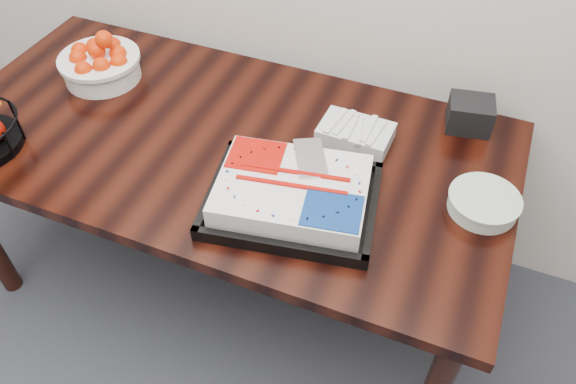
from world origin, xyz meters
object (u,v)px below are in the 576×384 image
at_px(cake_tray, 292,194).
at_px(tangerine_bowl, 99,59).
at_px(table, 223,159).
at_px(plate_stack, 483,203).
at_px(napkin_box, 470,114).

distance_m(cake_tray, tangerine_bowl, 0.90).
xyz_separation_m(table, plate_stack, (0.80, 0.01, 0.11)).
bearing_deg(napkin_box, plate_stack, -73.77).
distance_m(table, tangerine_bowl, 0.57).
distance_m(tangerine_bowl, plate_stack, 1.33).
height_order(cake_tray, tangerine_bowl, tangerine_bowl).
relative_size(cake_tray, napkin_box, 3.81).
xyz_separation_m(table, napkin_box, (0.70, 0.35, 0.13)).
bearing_deg(plate_stack, table, -179.59).
bearing_deg(tangerine_bowl, plate_stack, -5.60).
height_order(cake_tray, napkin_box, napkin_box).
bearing_deg(tangerine_bowl, napkin_box, 9.91).
xyz_separation_m(cake_tray, plate_stack, (0.49, 0.18, -0.02)).
xyz_separation_m(table, cake_tray, (0.31, -0.18, 0.13)).
distance_m(tangerine_bowl, napkin_box, 1.25).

